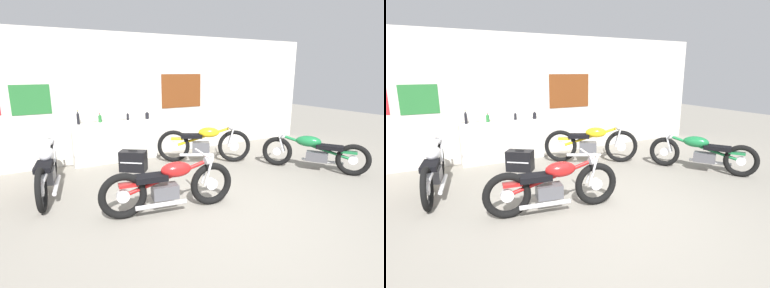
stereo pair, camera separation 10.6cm
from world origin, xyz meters
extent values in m
plane|color=gray|center=(0.00, 0.00, 0.00)|extent=(24.00, 24.00, 0.00)
cube|color=beige|center=(0.00, 3.70, 1.40)|extent=(10.00, 0.06, 2.80)
cube|color=silver|center=(-0.54, 3.66, 1.33)|extent=(1.66, 0.01, 0.74)
cube|color=beige|center=(-0.54, 3.66, 1.33)|extent=(1.72, 0.01, 0.80)
cube|color=brown|center=(1.17, 3.66, 1.50)|extent=(1.06, 0.01, 0.81)
cube|color=#23662D|center=(-2.12, 3.66, 1.44)|extent=(0.71, 0.01, 0.58)
cube|color=silver|center=(-0.54, 3.52, 0.45)|extent=(1.85, 0.28, 0.90)
cylinder|color=black|center=(-1.30, 3.51, 1.01)|extent=(0.06, 0.06, 0.22)
cone|color=black|center=(-1.30, 3.51, 1.15)|extent=(0.05, 0.05, 0.06)
cylinder|color=gold|center=(-1.30, 3.51, 1.19)|extent=(0.02, 0.02, 0.02)
cylinder|color=#23662D|center=(-0.85, 3.55, 0.98)|extent=(0.07, 0.07, 0.14)
cone|color=#23662D|center=(-0.85, 3.55, 1.07)|extent=(0.06, 0.06, 0.04)
cylinder|color=red|center=(-0.85, 3.55, 1.09)|extent=(0.03, 0.03, 0.02)
cylinder|color=black|center=(-0.24, 3.56, 0.97)|extent=(0.06, 0.06, 0.14)
cone|color=black|center=(-0.24, 3.56, 1.06)|extent=(0.05, 0.05, 0.04)
cylinder|color=silver|center=(-0.24, 3.56, 1.09)|extent=(0.02, 0.02, 0.02)
cylinder|color=black|center=(0.20, 3.50, 0.97)|extent=(0.09, 0.09, 0.13)
cone|color=black|center=(0.20, 3.50, 1.06)|extent=(0.07, 0.07, 0.04)
cylinder|color=silver|center=(0.20, 3.50, 1.08)|extent=(0.03, 0.03, 0.01)
torus|color=black|center=(1.73, 2.21, 0.36)|extent=(0.67, 0.42, 0.72)
cylinder|color=silver|center=(1.73, 2.21, 0.36)|extent=(0.21, 0.15, 0.20)
torus|color=black|center=(0.55, 2.84, 0.36)|extent=(0.67, 0.42, 0.72)
cylinder|color=silver|center=(0.55, 2.84, 0.36)|extent=(0.21, 0.15, 0.20)
cube|color=#4C4C51|center=(1.08, 2.56, 0.34)|extent=(0.44, 0.37, 0.22)
cylinder|color=yellow|center=(1.08, 2.56, 0.56)|extent=(1.10, 0.63, 0.45)
ellipsoid|color=yellow|center=(1.23, 2.47, 0.67)|extent=(0.52, 0.43, 0.22)
cube|color=black|center=(0.90, 2.65, 0.59)|extent=(0.52, 0.43, 0.08)
cube|color=yellow|center=(0.62, 2.80, 0.53)|extent=(0.30, 0.25, 0.04)
cylinder|color=silver|center=(1.70, 2.29, 0.63)|extent=(0.16, 0.11, 0.53)
cylinder|color=silver|center=(1.64, 2.18, 0.63)|extent=(0.16, 0.11, 0.53)
cylinder|color=silver|center=(1.61, 2.27, 0.89)|extent=(0.33, 0.58, 0.03)
sphere|color=silver|center=(1.66, 2.24, 0.79)|extent=(0.13, 0.13, 0.13)
cylinder|color=silver|center=(0.93, 2.48, 0.20)|extent=(0.68, 0.41, 0.06)
torus|color=black|center=(-1.89, 3.05, 0.33)|extent=(0.19, 0.66, 0.66)
cylinder|color=silver|center=(-1.89, 3.05, 0.33)|extent=(0.09, 0.19, 0.18)
torus|color=black|center=(-2.15, 1.55, 0.33)|extent=(0.19, 0.66, 0.66)
cylinder|color=silver|center=(-2.15, 1.55, 0.33)|extent=(0.09, 0.19, 0.18)
cube|color=#4C4C51|center=(-2.04, 2.23, 0.31)|extent=(0.29, 0.46, 0.20)
cylinder|color=#B2B2B7|center=(-2.04, 2.23, 0.51)|extent=(0.29, 1.37, 0.42)
ellipsoid|color=#B2B2B7|center=(-2.00, 2.42, 0.63)|extent=(0.32, 0.55, 0.22)
cube|color=black|center=(-2.07, 2.00, 0.55)|extent=(0.32, 0.55, 0.08)
cube|color=#B2B2B7|center=(-2.14, 1.64, 0.49)|extent=(0.19, 0.32, 0.04)
cylinder|color=silver|center=(-1.97, 2.98, 0.57)|extent=(0.07, 0.18, 0.48)
cylinder|color=silver|center=(-1.85, 2.96, 0.57)|extent=(0.07, 0.18, 0.48)
cylinder|color=silver|center=(-1.92, 2.90, 0.82)|extent=(0.64, 0.14, 0.03)
sphere|color=silver|center=(-1.91, 2.96, 0.72)|extent=(0.13, 0.13, 0.13)
cylinder|color=silver|center=(-1.92, 2.10, 0.18)|extent=(0.20, 0.83, 0.06)
torus|color=black|center=(2.38, 1.55, 0.31)|extent=(0.44, 0.57, 0.63)
cylinder|color=silver|center=(2.38, 1.55, 0.31)|extent=(0.15, 0.18, 0.17)
torus|color=black|center=(3.20, 0.37, 0.31)|extent=(0.44, 0.57, 0.63)
cylinder|color=silver|center=(3.20, 0.37, 0.31)|extent=(0.15, 0.18, 0.17)
cube|color=#4C4C51|center=(2.83, 0.90, 0.30)|extent=(0.41, 0.46, 0.18)
cylinder|color=#196B38|center=(2.83, 0.90, 0.48)|extent=(0.79, 1.11, 0.39)
ellipsoid|color=#196B38|center=(2.73, 1.05, 0.60)|extent=(0.48, 0.54, 0.22)
cube|color=black|center=(2.96, 0.72, 0.52)|extent=(0.48, 0.54, 0.08)
cube|color=#196B38|center=(3.16, 0.44, 0.46)|extent=(0.28, 0.32, 0.04)
cylinder|color=silver|center=(2.37, 1.46, 0.54)|extent=(0.13, 0.16, 0.44)
cylinder|color=silver|center=(2.47, 1.53, 0.54)|extent=(0.13, 0.16, 0.44)
cylinder|color=silver|center=(2.46, 1.43, 0.76)|extent=(0.54, 0.39, 0.03)
sphere|color=silver|center=(2.43, 1.48, 0.66)|extent=(0.13, 0.13, 0.13)
cylinder|color=silver|center=(3.01, 0.90, 0.17)|extent=(0.50, 0.69, 0.06)
torus|color=black|center=(0.12, 0.59, 0.33)|extent=(0.67, 0.20, 0.66)
cylinder|color=silver|center=(0.12, 0.59, 0.33)|extent=(0.19, 0.10, 0.18)
torus|color=black|center=(-1.19, 0.78, 0.33)|extent=(0.67, 0.20, 0.66)
cylinder|color=silver|center=(-1.19, 0.78, 0.33)|extent=(0.19, 0.10, 0.18)
cube|color=#4C4C51|center=(-0.60, 0.70, 0.31)|extent=(0.40, 0.27, 0.20)
cylinder|color=#B21919|center=(-0.60, 0.70, 0.51)|extent=(1.20, 0.23, 0.41)
ellipsoid|color=#B21919|center=(-0.43, 0.67, 0.62)|extent=(0.48, 0.30, 0.22)
cube|color=black|center=(-0.80, 0.73, 0.54)|extent=(0.48, 0.30, 0.08)
cube|color=#B21919|center=(-1.11, 0.77, 0.48)|extent=(0.28, 0.18, 0.04)
cylinder|color=silver|center=(0.06, 0.66, 0.57)|extent=(0.16, 0.06, 0.47)
cylinder|color=silver|center=(0.04, 0.54, 0.57)|extent=(0.16, 0.06, 0.47)
cylinder|color=silver|center=(-0.01, 0.61, 0.80)|extent=(0.12, 0.64, 0.03)
sphere|color=silver|center=(0.05, 0.60, 0.70)|extent=(0.13, 0.13, 0.13)
cylinder|color=silver|center=(-0.71, 0.57, 0.18)|extent=(0.73, 0.17, 0.06)
cube|color=black|center=(-0.43, 2.68, 0.21)|extent=(0.59, 0.53, 0.42)
cube|color=silver|center=(-0.52, 2.56, 0.21)|extent=(0.37, 0.27, 0.02)
cube|color=black|center=(-0.43, 2.68, 0.43)|extent=(0.16, 0.13, 0.02)
camera|label=1|loc=(-2.18, -2.99, 2.00)|focal=28.00mm
camera|label=2|loc=(-2.08, -3.04, 2.00)|focal=28.00mm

